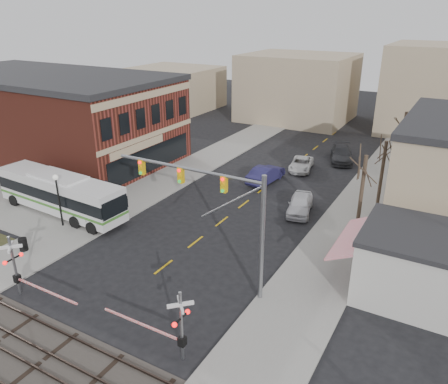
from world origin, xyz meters
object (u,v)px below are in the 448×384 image
(car_c, at_px, (301,164))
(traffic_signal_mast, at_px, (220,203))
(car_b, at_px, (266,174))
(rr_crossing_west, at_px, (19,268))
(pedestrian_near, at_px, (89,220))
(street_lamp, at_px, (57,190))
(car_a, at_px, (300,204))
(car_d, at_px, (341,154))
(transit_bus, at_px, (60,193))
(pedestrian_far, at_px, (107,191))
(rr_crossing_east, at_px, (174,324))
(trash_bin, at_px, (23,244))

(car_c, bearing_deg, traffic_signal_mast, -93.19)
(traffic_signal_mast, distance_m, car_b, 19.29)
(rr_crossing_west, height_order, pedestrian_near, rr_crossing_west)
(street_lamp, xyz_separation_m, car_c, (12.01, 22.39, -2.57))
(car_a, relative_size, car_b, 0.91)
(street_lamp, height_order, car_b, street_lamp)
(traffic_signal_mast, relative_size, rr_crossing_west, 1.83)
(traffic_signal_mast, xyz_separation_m, pedestrian_near, (-12.54, 1.26, -4.73))
(traffic_signal_mast, distance_m, car_c, 23.94)
(car_d, bearing_deg, transit_bus, -141.21)
(rr_crossing_west, height_order, car_c, rr_crossing_west)
(car_c, distance_m, pedestrian_far, 20.90)
(car_a, xyz_separation_m, pedestrian_far, (-16.15, -6.41, 0.24))
(car_d, height_order, pedestrian_far, pedestrian_far)
(traffic_signal_mast, xyz_separation_m, rr_crossing_west, (-9.88, -6.86, -3.78))
(car_a, xyz_separation_m, car_b, (-5.59, 5.20, 0.05))
(rr_crossing_east, height_order, pedestrian_far, rr_crossing_east)
(rr_crossing_west, height_order, trash_bin, rr_crossing_west)
(car_a, bearing_deg, traffic_signal_mast, -105.35)
(trash_bin, height_order, car_b, car_b)
(street_lamp, xyz_separation_m, car_b, (10.14, 17.19, -2.38))
(rr_crossing_west, bearing_deg, car_b, 78.89)
(car_a, relative_size, pedestrian_near, 2.64)
(rr_crossing_east, xyz_separation_m, pedestrian_near, (-13.67, 7.66, -0.95))
(transit_bus, height_order, car_d, transit_bus)
(car_d, distance_m, pedestrian_near, 29.81)
(rr_crossing_east, xyz_separation_m, trash_bin, (-15.60, 3.04, -1.38))
(car_a, distance_m, pedestrian_near, 17.47)
(rr_crossing_west, relative_size, trash_bin, 5.97)
(rr_crossing_east, bearing_deg, car_d, 92.15)
(trash_bin, bearing_deg, car_a, 47.00)
(car_b, bearing_deg, pedestrian_far, 52.56)
(transit_bus, distance_m, rr_crossing_west, 11.92)
(rr_crossing_west, relative_size, pedestrian_far, 3.01)
(car_b, relative_size, pedestrian_far, 2.79)
(rr_crossing_west, relative_size, street_lamp, 1.28)
(rr_crossing_east, height_order, trash_bin, rr_crossing_east)
(traffic_signal_mast, height_order, car_d, traffic_signal_mast)
(trash_bin, height_order, car_d, car_d)
(transit_bus, relative_size, car_c, 2.72)
(trash_bin, relative_size, car_c, 0.20)
(car_a, distance_m, car_b, 7.63)
(trash_bin, bearing_deg, car_d, 65.76)
(rr_crossing_west, relative_size, rr_crossing_east, 1.00)
(pedestrian_far, bearing_deg, rr_crossing_west, -86.96)
(pedestrian_far, bearing_deg, car_a, 1.45)
(car_c, bearing_deg, car_a, -81.19)
(street_lamp, bearing_deg, traffic_signal_mast, -2.98)
(traffic_signal_mast, height_order, car_c, traffic_signal_mast)
(rr_crossing_west, distance_m, car_d, 36.57)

